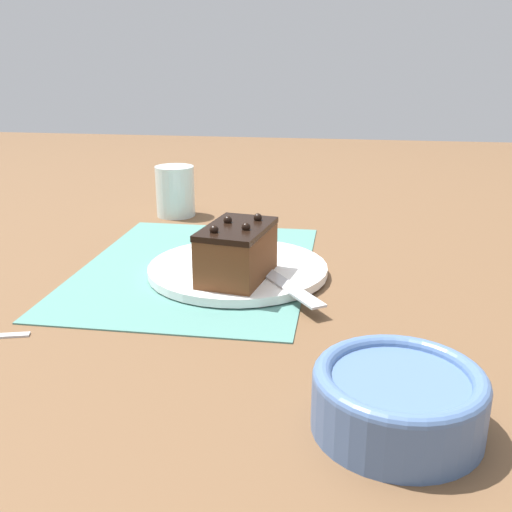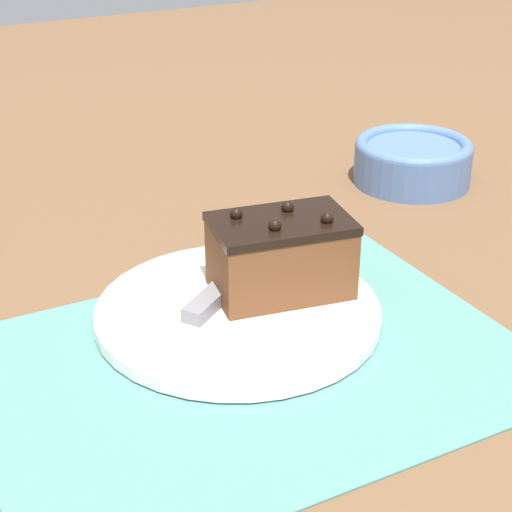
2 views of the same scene
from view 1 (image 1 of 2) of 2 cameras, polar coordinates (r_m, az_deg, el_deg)
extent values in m
plane|color=brown|center=(0.92, -5.72, -1.14)|extent=(3.00, 3.00, 0.00)
cube|color=slate|center=(0.92, -5.72, -1.02)|extent=(0.46, 0.34, 0.00)
cylinder|color=white|center=(0.88, -1.74, -1.23)|extent=(0.26, 0.26, 0.01)
cube|color=brown|center=(0.82, -1.82, 0.13)|extent=(0.14, 0.10, 0.07)
cube|color=black|center=(0.81, -1.85, 2.61)|extent=(0.14, 0.10, 0.01)
sphere|color=black|center=(0.84, 0.17, 3.68)|extent=(0.01, 0.01, 0.01)
sphere|color=black|center=(0.82, -2.71, 3.45)|extent=(0.01, 0.01, 0.01)
sphere|color=black|center=(0.79, -0.96, 2.79)|extent=(0.01, 0.01, 0.01)
sphere|color=black|center=(0.78, -4.02, 2.53)|extent=(0.01, 0.01, 0.01)
cube|color=slate|center=(0.89, -0.74, -0.04)|extent=(0.07, 0.06, 0.01)
cube|color=#B7BABF|center=(0.80, 2.99, -2.85)|extent=(0.14, 0.11, 0.00)
cylinder|color=silver|center=(1.21, -7.70, 6.14)|extent=(0.08, 0.08, 0.10)
cylinder|color=#4C6B9E|center=(0.54, 13.34, -13.54)|extent=(0.15, 0.15, 0.05)
torus|color=#4C6B9E|center=(0.53, 13.54, -11.28)|extent=(0.15, 0.15, 0.02)
camera|label=2|loc=(1.36, -27.32, 20.99)|focal=60.00mm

